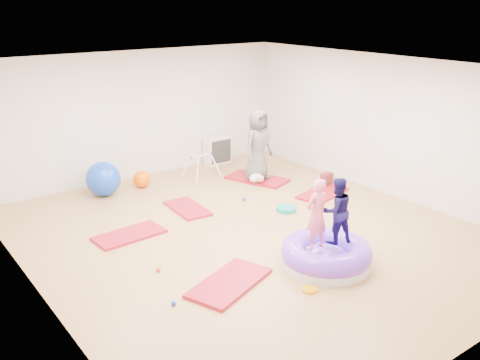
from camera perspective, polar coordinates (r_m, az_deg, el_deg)
room at (r=8.71m, az=1.18°, el=2.60°), size 7.01×8.01×2.81m
gym_mat_front_left at (r=7.67m, az=-1.14°, el=-10.92°), size 1.45×1.07×0.05m
gym_mat_mid_left at (r=9.30m, az=-11.73°, el=-5.75°), size 1.21×0.66×0.05m
gym_mat_center_back at (r=10.28m, az=-5.61°, el=-3.02°), size 0.63×1.12×0.05m
gym_mat_right at (r=11.13m, az=8.79°, el=-1.40°), size 1.28×0.85×0.05m
gym_mat_rear_right at (r=11.88m, az=1.85°, el=0.13°), size 1.08×1.48×0.06m
inflatable_cushion at (r=8.21m, az=9.18°, el=-7.91°), size 1.38×1.38×0.43m
child_pink at (r=7.76m, az=8.17°, el=-3.27°), size 0.40×0.27×1.08m
child_navy at (r=8.01m, az=10.28°, el=-2.90°), size 0.58×0.50×1.02m
adult_caregiver at (r=11.58m, az=1.91°, el=3.77°), size 0.84×0.64×1.54m
infant at (r=11.53m, az=1.82°, el=0.23°), size 0.34×0.34×0.20m
ball_pit_balls at (r=9.12m, az=3.03°, el=-5.81°), size 3.95×2.58×0.07m
exercise_ball_blue at (r=11.19m, az=-14.38°, el=0.11°), size 0.71×0.71×0.71m
exercise_ball_orange at (r=11.55m, az=-10.44°, el=0.10°), size 0.37×0.37×0.37m
infant_play_gym at (r=11.91m, az=-4.13°, el=1.83°), size 0.71×0.67×0.54m
cube_shelf at (r=13.04m, az=-2.38°, el=3.20°), size 0.65×0.32×0.65m
balance_disc at (r=10.18m, az=4.95°, el=-3.10°), size 0.38×0.38×0.08m
backpack at (r=11.58m, az=9.23°, el=0.02°), size 0.28×0.19×0.30m
yellow_toy at (r=7.59m, az=7.45°, el=-11.51°), size 0.22×0.22×0.03m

